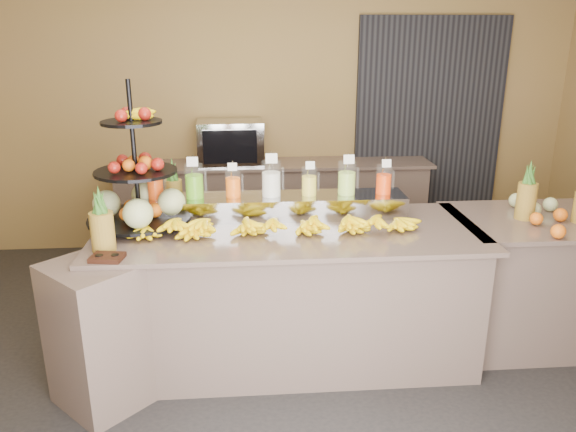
{
  "coord_description": "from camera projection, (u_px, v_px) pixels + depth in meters",
  "views": [
    {
      "loc": [
        -0.28,
        -3.12,
        2.16
      ],
      "look_at": [
        -0.01,
        0.3,
        1.02
      ],
      "focal_mm": 35.0,
      "sensor_mm": 36.0,
      "label": 1
    }
  ],
  "objects": [
    {
      "name": "ground",
      "position": [
        293.0,
        379.0,
        3.65
      ],
      "size": [
        6.0,
        6.0,
        0.0
      ],
      "primitive_type": "plane",
      "color": "black",
      "rests_on": "ground"
    },
    {
      "name": "room_envelope",
      "position": [
        311.0,
        74.0,
        3.82
      ],
      "size": [
        6.04,
        5.02,
        2.82
      ],
      "color": "olive",
      "rests_on": "ground"
    },
    {
      "name": "buffet_counter",
      "position": [
        272.0,
        298.0,
        3.74
      ],
      "size": [
        2.75,
        1.25,
        0.93
      ],
      "color": "gray",
      "rests_on": "ground"
    },
    {
      "name": "right_counter",
      "position": [
        525.0,
        279.0,
        4.01
      ],
      "size": [
        1.08,
        0.88,
        0.93
      ],
      "color": "gray",
      "rests_on": "ground"
    },
    {
      "name": "back_ledge",
      "position": [
        273.0,
        208.0,
        5.63
      ],
      "size": [
        3.1,
        0.55,
        0.93
      ],
      "color": "gray",
      "rests_on": "ground"
    },
    {
      "name": "pitcher_tray",
      "position": [
        271.0,
        206.0,
        3.88
      ],
      "size": [
        1.85,
        0.3,
        0.15
      ],
      "primitive_type": "cube",
      "color": "gray",
      "rests_on": "buffet_counter"
    },
    {
      "name": "juice_pitcher_orange_a",
      "position": [
        155.0,
        186.0,
        3.76
      ],
      "size": [
        0.11,
        0.11,
        0.26
      ],
      "color": "silver",
      "rests_on": "pitcher_tray"
    },
    {
      "name": "juice_pitcher_green",
      "position": [
        194.0,
        183.0,
        3.78
      ],
      "size": [
        0.13,
        0.13,
        0.3
      ],
      "color": "silver",
      "rests_on": "pitcher_tray"
    },
    {
      "name": "juice_pitcher_orange_b",
      "position": [
        233.0,
        184.0,
        3.8
      ],
      "size": [
        0.11,
        0.11,
        0.26
      ],
      "color": "silver",
      "rests_on": "pitcher_tray"
    },
    {
      "name": "juice_pitcher_milk",
      "position": [
        271.0,
        181.0,
        3.82
      ],
      "size": [
        0.13,
        0.14,
        0.32
      ],
      "color": "silver",
      "rests_on": "pitcher_tray"
    },
    {
      "name": "juice_pitcher_lemon",
      "position": [
        309.0,
        183.0,
        3.84
      ],
      "size": [
        0.11,
        0.11,
        0.26
      ],
      "color": "silver",
      "rests_on": "pitcher_tray"
    },
    {
      "name": "juice_pitcher_lime",
      "position": [
        347.0,
        180.0,
        3.86
      ],
      "size": [
        0.12,
        0.13,
        0.3
      ],
      "color": "silver",
      "rests_on": "pitcher_tray"
    },
    {
      "name": "juice_pitcher_orange_c",
      "position": [
        384.0,
        181.0,
        3.88
      ],
      "size": [
        0.11,
        0.11,
        0.26
      ],
      "color": "silver",
      "rests_on": "pitcher_tray"
    },
    {
      "name": "banana_heap",
      "position": [
        277.0,
        221.0,
        3.57
      ],
      "size": [
        1.85,
        0.17,
        0.15
      ],
      "color": "yellow",
      "rests_on": "buffet_counter"
    },
    {
      "name": "fruit_stand",
      "position": [
        145.0,
        191.0,
        3.64
      ],
      "size": [
        0.79,
        0.79,
        0.95
      ],
      "rotation": [
        0.0,
        0.0,
        -0.18
      ],
      "color": "black",
      "rests_on": "buffet_counter"
    },
    {
      "name": "condiment_caddy",
      "position": [
        107.0,
        257.0,
        3.16
      ],
      "size": [
        0.2,
        0.16,
        0.03
      ],
      "primitive_type": "cube",
      "rotation": [
        0.0,
        0.0,
        -0.16
      ],
      "color": "black",
      "rests_on": "buffet_counter"
    },
    {
      "name": "pineapple_left_a",
      "position": [
        102.0,
        227.0,
        3.26
      ],
      "size": [
        0.14,
        0.14,
        0.39
      ],
      "rotation": [
        0.0,
        0.0,
        -0.36
      ],
      "color": "brown",
      "rests_on": "buffet_counter"
    },
    {
      "name": "pineapple_left_b",
      "position": [
        174.0,
        192.0,
        3.97
      ],
      "size": [
        0.12,
        0.12,
        0.39
      ],
      "rotation": [
        0.0,
        0.0,
        -0.31
      ],
      "color": "brown",
      "rests_on": "buffet_counter"
    },
    {
      "name": "right_fruit_pile",
      "position": [
        559.0,
        214.0,
        3.69
      ],
      "size": [
        0.48,
        0.46,
        0.25
      ],
      "color": "brown",
      "rests_on": "right_counter"
    },
    {
      "name": "oven_warmer",
      "position": [
        230.0,
        142.0,
        5.39
      ],
      "size": [
        0.64,
        0.46,
        0.41
      ],
      "primitive_type": "cube",
      "rotation": [
        0.0,
        0.0,
        0.03
      ],
      "color": "gray",
      "rests_on": "back_ledge"
    }
  ]
}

